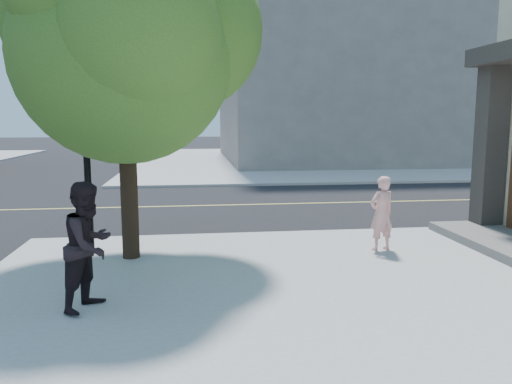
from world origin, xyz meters
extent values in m
plane|color=black|center=(0.00, 0.00, 0.00)|extent=(140.00, 140.00, 0.00)
cube|color=black|center=(0.00, 4.50, 0.01)|extent=(140.00, 9.00, 0.01)
cube|color=#A6A6A6|center=(13.50, 21.50, 0.06)|extent=(29.00, 25.00, 0.12)
cube|color=slate|center=(9.20, -2.20, 0.21)|extent=(1.60, 4.00, 0.18)
cube|color=#35302B|center=(9.70, -0.50, 2.22)|extent=(0.55, 0.55, 4.20)
cube|color=slate|center=(14.00, 22.00, 7.12)|extent=(18.00, 16.00, 14.00)
imported|color=#EAA19A|center=(6.48, -1.96, 0.89)|extent=(0.64, 0.52, 1.54)
imported|color=black|center=(1.19, -4.48, 1.03)|extent=(1.01, 1.10, 1.83)
cylinder|color=black|center=(1.44, -1.87, 1.77)|extent=(0.33, 0.33, 3.30)
sphere|color=#447225|center=(1.44, -1.87, 3.98)|extent=(4.04, 4.04, 4.04)
sphere|color=#447225|center=(2.54, -1.32, 4.53)|extent=(3.12, 3.12, 3.12)
sphere|color=#447225|center=(0.52, -1.13, 4.71)|extent=(2.94, 2.94, 2.94)
sphere|color=#447225|center=(1.81, -2.88, 4.25)|extent=(2.75, 2.75, 2.75)
cylinder|color=black|center=(0.60, -1.45, 2.47)|extent=(0.13, 0.13, 4.70)
cube|color=white|center=(0.65, -1.47, 3.03)|extent=(0.62, 0.04, 0.22)
cube|color=navy|center=(0.65, -1.47, 2.47)|extent=(0.50, 0.04, 0.62)
imported|color=black|center=(0.60, -1.45, 3.92)|extent=(0.18, 0.22, 1.12)
camera|label=1|loc=(2.66, -11.56, 2.80)|focal=34.94mm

